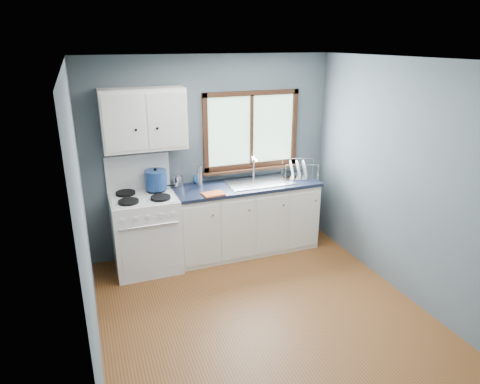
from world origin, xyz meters
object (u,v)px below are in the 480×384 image
object	(u,v)px
gas_range	(146,230)
sink	(259,187)
skillet	(157,187)
thermos	(199,177)
base_cabinets	(246,221)
stockpot	(156,180)
dish_rack	(299,173)
utensil_crock	(178,181)

from	to	relation	value
gas_range	sink	size ratio (longest dim) A/B	1.62
gas_range	skillet	bearing A→B (deg)	34.86
gas_range	thermos	size ratio (longest dim) A/B	4.94
base_cabinets	stockpot	bearing A→B (deg)	174.72
dish_rack	utensil_crock	bearing A→B (deg)	-168.06
gas_range	dish_rack	world-z (taller)	gas_range
dish_rack	thermos	bearing A→B (deg)	-164.49
base_cabinets	thermos	distance (m)	0.88
skillet	stockpot	distance (m)	0.10
dish_rack	base_cabinets	bearing A→B (deg)	-159.39
gas_range	dish_rack	xyz separation A→B (m)	(2.08, 0.05, 0.49)
gas_range	skillet	size ratio (longest dim) A/B	3.95
thermos	dish_rack	distance (m)	1.36
utensil_crock	thermos	size ratio (longest dim) A/B	1.33
thermos	dish_rack	world-z (taller)	thermos
skillet	utensil_crock	world-z (taller)	utensil_crock
base_cabinets	utensil_crock	bearing A→B (deg)	166.15
sink	stockpot	bearing A→B (deg)	175.43
skillet	gas_range	bearing A→B (deg)	-140.24
dish_rack	gas_range	bearing A→B (deg)	-160.55
skillet	thermos	size ratio (longest dim) A/B	1.25
sink	dish_rack	world-z (taller)	sink
skillet	thermos	world-z (taller)	thermos
sink	thermos	size ratio (longest dim) A/B	3.05
stockpot	skillet	bearing A→B (deg)	47.26
sink	gas_range	bearing A→B (deg)	-179.29
gas_range	stockpot	xyz separation A→B (m)	(0.18, 0.12, 0.58)
sink	dish_rack	size ratio (longest dim) A/B	1.57
skillet	sink	bearing A→B (deg)	-0.49
thermos	stockpot	bearing A→B (deg)	178.93
sink	utensil_crock	distance (m)	1.04
utensil_crock	base_cabinets	bearing A→B (deg)	-13.85
sink	stockpot	xyz separation A→B (m)	(-1.30, 0.10, 0.22)
sink	dish_rack	bearing A→B (deg)	3.50
gas_range	skillet	world-z (taller)	gas_range
skillet	base_cabinets	bearing A→B (deg)	-1.34
gas_range	dish_rack	size ratio (longest dim) A/B	2.55
skillet	dish_rack	world-z (taller)	dish_rack
gas_range	dish_rack	distance (m)	2.13
sink	stockpot	distance (m)	1.32
sink	utensil_crock	world-z (taller)	utensil_crock
gas_range	sink	distance (m)	1.53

